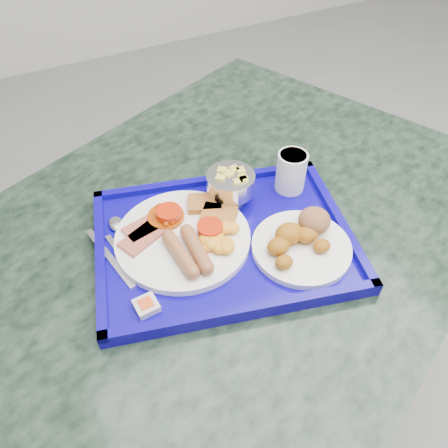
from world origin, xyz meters
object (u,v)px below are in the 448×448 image
(tray, at_px, (224,241))
(main_plate, at_px, (188,235))
(table, at_px, (209,301))
(juice_cup, at_px, (291,171))
(fruit_bowl, at_px, (231,183))
(bread_plate, at_px, (302,240))

(tray, bearing_deg, main_plate, 156.45)
(table, bearing_deg, main_plate, 176.90)
(table, height_order, juice_cup, juice_cup)
(main_plate, distance_m, fruit_bowl, 0.15)
(fruit_bowl, distance_m, juice_cup, 0.13)
(table, relative_size, juice_cup, 17.95)
(tray, relative_size, bread_plate, 3.00)
(table, distance_m, fruit_bowl, 0.30)
(table, xyz_separation_m, tray, (0.03, -0.03, 0.22))
(tray, relative_size, main_plate, 2.17)
(juice_cup, bearing_deg, table, -169.40)
(tray, height_order, main_plate, main_plate)
(juice_cup, bearing_deg, fruit_bowl, 169.16)
(table, distance_m, juice_cup, 0.36)
(table, height_order, main_plate, main_plate)
(table, xyz_separation_m, main_plate, (-0.04, 0.00, 0.24))
(tray, height_order, bread_plate, bread_plate)
(table, distance_m, bread_plate, 0.31)
(table, bearing_deg, fruit_bowl, 36.17)
(fruit_bowl, bearing_deg, table, -143.83)
(main_plate, bearing_deg, bread_plate, -31.91)
(main_plate, relative_size, fruit_bowl, 2.61)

